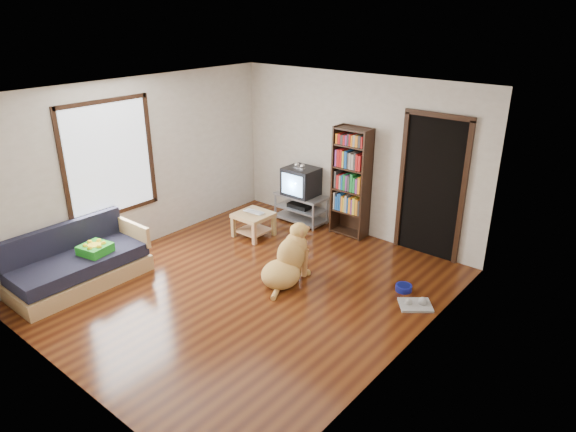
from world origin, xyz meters
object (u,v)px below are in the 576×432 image
Objects in this scene: coffee_table at (253,220)px; grey_rag at (415,305)px; crt_tv at (302,181)px; dog_bowl at (404,288)px; tv_stand at (301,207)px; bookshelf at (351,177)px; sofa at (79,266)px; laptop at (252,213)px; green_cushion at (95,249)px; dog at (288,261)px.

grey_rag is at bearing -4.74° from coffee_table.
crt_tv is at bearing 78.13° from coffee_table.
dog_bowl is 2.82m from crt_tv.
bookshelf is (0.95, 0.09, 0.73)m from tv_stand.
bookshelf reaches higher than sofa.
coffee_table is at bearing -137.14° from bookshelf.
laptop is 0.62× the size of crt_tv.
bookshelf reaches higher than dog_bowl.
green_cushion is 4.32m from grey_rag.
dog reaches higher than tv_stand.
laptop reaches higher than grey_rag.
bookshelf is (1.80, 3.52, 0.52)m from green_cushion.
green_cushion is 4.20m from dog_bowl.
crt_tv is 1.13m from coffee_table.
sofa reaches higher than dog.
bookshelf is at bearing 144.85° from grey_rag.
coffee_table is (-0.00, 0.03, -0.13)m from laptop.
dog_bowl is at bearing 140.19° from grey_rag.
dog reaches higher than laptop.
tv_stand is (-2.84, 1.24, 0.25)m from grey_rag.
bookshelf reaches higher than coffee_table.
dog is (2.03, 1.66, -0.18)m from green_cushion.
dog is at bearing -56.72° from crt_tv.
crt_tv is at bearing 74.33° from laptop.
bookshelf is 1.74m from coffee_table.
crt_tv reaches higher than laptop.
dog_bowl is at bearing 29.99° from dog.
laptop is (0.64, 2.42, -0.07)m from green_cushion.
dog_bowl is 0.39m from grey_rag.
dog is at bearing -83.02° from bookshelf.
crt_tv is at bearing 90.00° from tv_stand.
grey_rag is at bearing 19.29° from green_cushion.
crt_tv is 2.19m from dog.
laptop reaches higher than dog_bowl.
dog_bowl is (2.75, 0.03, -0.37)m from laptop.
sofa reaches higher than grey_rag.
crt_tv is 0.32× the size of sofa.
coffee_table is (-2.75, 0.00, 0.24)m from dog_bowl.
sofa is (-1.92, -3.72, -0.74)m from bookshelf.
tv_stand is at bearing 74.98° from sofa.
grey_rag is 0.69× the size of crt_tv.
dog_bowl is at bearing -0.07° from coffee_table.
grey_rag is 2.51m from bookshelf.
sofa is (-0.12, -0.20, -0.22)m from green_cushion.
green_cushion is at bearing -117.06° from bookshelf.
dog_bowl is 1.59m from dog.
coffee_table is at bearing 73.93° from sofa.
crt_tv is at bearing -175.68° from bookshelf.
sofa reaches higher than green_cushion.
green_cushion is 3.99m from bookshelf.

